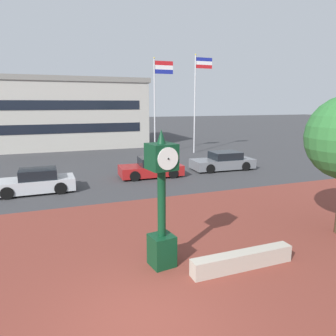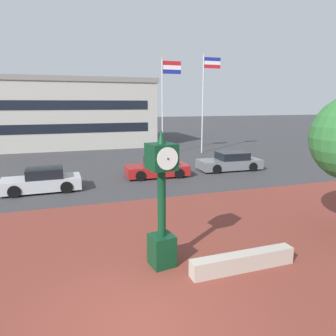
{
  "view_description": "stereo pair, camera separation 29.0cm",
  "coord_description": "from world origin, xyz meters",
  "px_view_note": "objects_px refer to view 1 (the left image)",
  "views": [
    {
      "loc": [
        -1.58,
        -5.88,
        4.68
      ],
      "look_at": [
        1.32,
        1.99,
        2.94
      ],
      "focal_mm": 33.29,
      "sensor_mm": 36.0,
      "label": 1
    },
    {
      "loc": [
        -1.3,
        -5.97,
        4.68
      ],
      "look_at": [
        1.32,
        1.99,
        2.94
      ],
      "focal_mm": 33.29,
      "sensor_mm": 36.0,
      "label": 2
    }
  ],
  "objects_px": {
    "car_street_mid": "(223,162)",
    "car_street_distant": "(36,182)",
    "car_street_near": "(152,168)",
    "flagpole_primary": "(157,97)",
    "street_clock": "(162,204)",
    "civic_building": "(42,113)",
    "flagpole_secondary": "(197,95)"
  },
  "relations": [
    {
      "from": "car_street_near",
      "to": "flagpole_secondary",
      "type": "xyz_separation_m",
      "value": [
        6.99,
        8.14,
        4.83
      ]
    },
    {
      "from": "car_street_near",
      "to": "car_street_mid",
      "type": "xyz_separation_m",
      "value": [
        5.5,
        0.4,
        0.0
      ]
    },
    {
      "from": "car_street_mid",
      "to": "flagpole_primary",
      "type": "distance_m",
      "value": 9.35
    },
    {
      "from": "flagpole_secondary",
      "to": "civic_building",
      "type": "bearing_deg",
      "value": 143.26
    },
    {
      "from": "car_street_mid",
      "to": "car_street_distant",
      "type": "xyz_separation_m",
      "value": [
        -12.38,
        -1.76,
        -0.0
      ]
    },
    {
      "from": "car_street_near",
      "to": "flagpole_secondary",
      "type": "distance_m",
      "value": 11.77
    },
    {
      "from": "flagpole_primary",
      "to": "flagpole_secondary",
      "type": "bearing_deg",
      "value": -0.0
    },
    {
      "from": "flagpole_secondary",
      "to": "car_street_near",
      "type": "bearing_deg",
      "value": -130.65
    },
    {
      "from": "car_street_mid",
      "to": "civic_building",
      "type": "relative_size",
      "value": 0.21
    },
    {
      "from": "civic_building",
      "to": "street_clock",
      "type": "bearing_deg",
      "value": -82.74
    },
    {
      "from": "flagpole_primary",
      "to": "flagpole_secondary",
      "type": "relative_size",
      "value": 0.95
    },
    {
      "from": "flagpole_primary",
      "to": "civic_building",
      "type": "distance_m",
      "value": 14.36
    },
    {
      "from": "flagpole_secondary",
      "to": "civic_building",
      "type": "xyz_separation_m",
      "value": [
        -13.79,
        10.29,
        -1.76
      ]
    },
    {
      "from": "street_clock",
      "to": "civic_building",
      "type": "relative_size",
      "value": 0.18
    },
    {
      "from": "flagpole_primary",
      "to": "flagpole_secondary",
      "type": "xyz_separation_m",
      "value": [
        3.9,
        -0.0,
        0.17
      ]
    },
    {
      "from": "street_clock",
      "to": "flagpole_secondary",
      "type": "relative_size",
      "value": 0.44
    },
    {
      "from": "flagpole_primary",
      "to": "car_street_near",
      "type": "bearing_deg",
      "value": -110.77
    },
    {
      "from": "car_street_near",
      "to": "car_street_mid",
      "type": "relative_size",
      "value": 0.9
    },
    {
      "from": "car_street_distant",
      "to": "civic_building",
      "type": "bearing_deg",
      "value": -1.55
    },
    {
      "from": "car_street_near",
      "to": "flagpole_primary",
      "type": "distance_m",
      "value": 9.87
    },
    {
      "from": "car_street_near",
      "to": "flagpole_secondary",
      "type": "height_order",
      "value": "flagpole_secondary"
    },
    {
      "from": "street_clock",
      "to": "flagpole_secondary",
      "type": "xyz_separation_m",
      "value": [
        10.05,
        19.04,
        3.5
      ]
    },
    {
      "from": "flagpole_primary",
      "to": "car_street_distant",
      "type": "bearing_deg",
      "value": -136.36
    },
    {
      "from": "street_clock",
      "to": "car_street_near",
      "type": "relative_size",
      "value": 0.98
    },
    {
      "from": "car_street_mid",
      "to": "car_street_distant",
      "type": "height_order",
      "value": "same"
    },
    {
      "from": "car_street_near",
      "to": "flagpole_secondary",
      "type": "bearing_deg",
      "value": -38.72
    },
    {
      "from": "car_street_mid",
      "to": "flagpole_primary",
      "type": "relative_size",
      "value": 0.52
    },
    {
      "from": "car_street_near",
      "to": "flagpole_primary",
      "type": "relative_size",
      "value": 0.47
    },
    {
      "from": "car_street_near",
      "to": "car_street_mid",
      "type": "bearing_deg",
      "value": -83.9
    },
    {
      "from": "car_street_near",
      "to": "car_street_distant",
      "type": "xyz_separation_m",
      "value": [
        -6.88,
        -1.36,
        -0.0
      ]
    },
    {
      "from": "car_street_mid",
      "to": "flagpole_secondary",
      "type": "xyz_separation_m",
      "value": [
        1.49,
        7.74,
        4.82
      ]
    },
    {
      "from": "civic_building",
      "to": "flagpole_primary",
      "type": "bearing_deg",
      "value": -46.15
    }
  ]
}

